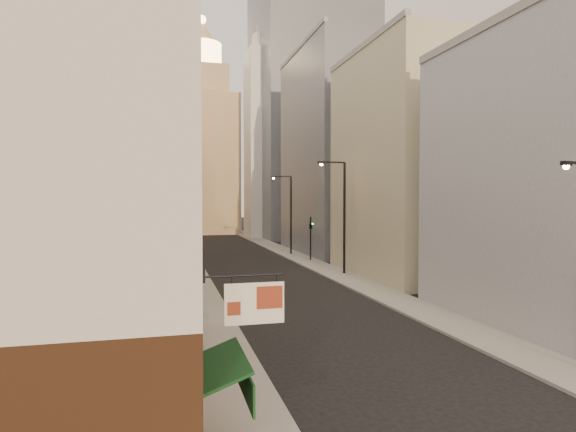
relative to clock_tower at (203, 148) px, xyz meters
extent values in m
cube|color=gray|center=(-5.50, -37.00, -17.56)|extent=(3.00, 140.00, 0.15)
cube|color=gray|center=(7.50, -37.00, -17.56)|extent=(3.00, 140.00, 0.15)
cube|color=brown|center=(-10.00, -83.00, -15.63)|extent=(6.00, 16.00, 4.00)
cube|color=#B9B3AA|center=(-10.00, -83.00, -9.63)|extent=(6.00, 16.00, 8.00)
cube|color=gray|center=(-7.20, -83.00, -5.53)|extent=(0.60, 16.00, 0.40)
cylinder|color=black|center=(-5.90, -89.00, -12.73)|extent=(2.40, 0.06, 0.06)
cube|color=beige|center=(-5.50, -89.00, -13.48)|extent=(1.60, 0.06, 1.10)
cube|color=maroon|center=(-5.10, -89.00, -13.33)|extent=(0.70, 0.10, 0.60)
cube|color=maroon|center=(-6.05, -89.00, -13.58)|extent=(0.35, 0.10, 0.35)
cube|color=black|center=(-6.35, -88.80, -15.08)|extent=(1.25, 3.00, 0.52)
cube|color=black|center=(-5.75, -88.80, -15.58)|extent=(0.06, 3.00, 0.80)
cube|color=#1C2CBA|center=(-6.95, -85.80, -15.43)|extent=(0.08, 0.40, 0.50)
cube|color=black|center=(-6.30, -78.00, -14.03)|extent=(0.80, 0.08, 1.50)
cube|color=black|center=(-6.30, -68.00, -14.23)|extent=(0.70, 0.08, 1.30)
cube|color=tan|center=(-11.00, -66.00, -9.63)|extent=(8.00, 12.00, 16.00)
cube|color=gray|center=(-11.00, -50.00, -7.63)|extent=(8.00, 16.00, 20.00)
cube|color=tan|center=(-11.00, -32.00, -9.13)|extent=(8.00, 18.00, 17.00)
cube|color=gray|center=(-11.00, -12.00, -5.63)|extent=(8.00, 20.00, 24.00)
cube|color=gray|center=(13.00, -80.00, -9.63)|extent=(8.00, 16.00, 16.00)
cube|color=tan|center=(13.00, -62.00, -7.63)|extent=(8.00, 16.00, 20.00)
cube|color=gray|center=(13.00, -42.00, -4.63)|extent=(8.00, 20.00, 26.00)
cube|color=gray|center=(19.00, -14.00, 7.37)|extent=(20.00, 22.00, 50.00)
cube|color=tan|center=(0.00, 0.00, -3.63)|extent=(14.00, 14.00, 28.00)
cube|color=tan|center=(0.00, 0.00, 13.37)|extent=(10.00, 10.00, 6.00)
cylinder|color=#FFCC72|center=(0.00, 0.00, 18.87)|extent=(8.00, 8.00, 5.00)
cone|color=tan|center=(0.00, 0.00, 23.37)|extent=(7.00, 7.00, 5.00)
sphere|color=#FFCC72|center=(0.00, 0.00, 26.37)|extent=(1.80, 1.80, 1.80)
cube|color=silver|center=(11.00, -14.00, -0.63)|extent=(8.00, 8.00, 34.00)
cylinder|color=silver|center=(11.00, -14.00, 17.87)|extent=(6.00, 6.00, 3.00)
sphere|color=gray|center=(11.00, -14.00, 20.37)|extent=(4.40, 4.40, 4.40)
cylinder|color=black|center=(11.00, -14.00, 22.87)|extent=(0.60, 0.60, 2.00)
cube|color=black|center=(6.64, -86.72, -9.40)|extent=(0.54, 0.35, 0.17)
sphere|color=#FF993F|center=(6.64, -86.72, -9.52)|extent=(0.22, 0.22, 0.22)
cylinder|color=black|center=(8.19, -60.10, -12.48)|extent=(0.23, 0.23, 10.30)
cylinder|color=black|center=(7.05, -60.17, -7.33)|extent=(2.29, 0.27, 0.14)
cube|color=black|center=(5.91, -60.23, -7.39)|extent=(0.64, 0.29, 0.21)
sphere|color=#FF993F|center=(5.91, -60.23, -7.54)|extent=(0.27, 0.27, 0.27)
cylinder|color=black|center=(7.53, -43.43, -12.73)|extent=(0.22, 0.22, 9.81)
cylinder|color=black|center=(6.49, -43.13, -7.83)|extent=(2.13, 0.71, 0.13)
cube|color=black|center=(5.44, -42.84, -7.88)|extent=(0.64, 0.39, 0.20)
sphere|color=#FF993F|center=(5.44, -42.84, -8.02)|extent=(0.26, 0.26, 0.26)
cylinder|color=black|center=(-5.36, -56.52, -15.13)|extent=(0.16, 0.16, 5.00)
imported|color=black|center=(-5.36, -56.52, -13.43)|extent=(0.49, 0.49, 1.34)
sphere|color=#19E533|center=(-5.61, -56.52, -13.43)|extent=(0.16, 0.16, 0.16)
cylinder|color=black|center=(8.05, -50.07, -15.13)|extent=(0.16, 0.16, 5.00)
imported|color=black|center=(8.05, -50.07, -13.43)|extent=(0.56, 0.56, 1.22)
sphere|color=#19E533|center=(8.30, -50.07, -13.43)|extent=(0.16, 0.16, 0.16)
camera|label=1|loc=(-7.78, -101.41, -10.75)|focal=30.00mm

